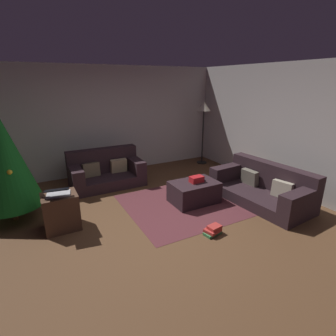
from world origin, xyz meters
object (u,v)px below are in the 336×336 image
(couch_left, at_px, (106,172))
(couch_right, at_px, (263,188))
(christmas_tree, at_px, (3,158))
(tv_remote, at_px, (201,180))
(ottoman, at_px, (194,192))
(laptop, at_px, (58,193))
(book_stack, at_px, (213,230))
(corner_lamp, at_px, (204,111))
(gift_box, at_px, (197,179))
(side_table, at_px, (61,212))

(couch_left, height_order, couch_right, couch_left)
(couch_left, xyz_separation_m, christmas_tree, (-1.81, -0.83, 0.78))
(tv_remote, bearing_deg, ottoman, 155.90)
(couch_right, xyz_separation_m, ottoman, (-1.21, 0.59, -0.07))
(christmas_tree, xyz_separation_m, laptop, (0.66, -0.75, -0.44))
(book_stack, distance_m, corner_lamp, 3.95)
(couch_left, bearing_deg, ottoman, 125.97)
(gift_box, distance_m, side_table, 2.43)
(tv_remote, height_order, book_stack, tv_remote)
(couch_left, xyz_separation_m, laptop, (-1.14, -1.58, 0.34))
(couch_right, relative_size, laptop, 4.18)
(laptop, height_order, book_stack, laptop)
(tv_remote, relative_size, book_stack, 0.55)
(ottoman, bearing_deg, gift_box, -17.28)
(side_table, bearing_deg, corner_lamp, 24.69)
(gift_box, bearing_deg, book_stack, -110.97)
(gift_box, height_order, side_table, side_table)
(christmas_tree, xyz_separation_m, side_table, (0.67, -0.69, -0.79))
(gift_box, relative_size, side_table, 0.44)
(ottoman, height_order, laptop, laptop)
(couch_right, distance_m, tv_remote, 1.21)
(christmas_tree, relative_size, book_stack, 6.78)
(couch_left, xyz_separation_m, corner_lamp, (2.86, 0.32, 1.16))
(book_stack, bearing_deg, couch_right, 17.34)
(laptop, bearing_deg, couch_right, -11.42)
(gift_box, height_order, book_stack, gift_box)
(couch_left, xyz_separation_m, couch_right, (2.45, -2.30, -0.03))
(tv_remote, bearing_deg, corner_lamp, 24.40)
(side_table, height_order, book_stack, side_table)
(couch_right, xyz_separation_m, gift_box, (-1.17, 0.58, 0.19))
(christmas_tree, bearing_deg, laptop, -48.31)
(couch_left, distance_m, ottoman, 2.11)
(laptop, relative_size, book_stack, 1.59)
(couch_left, xyz_separation_m, gift_box, (1.28, -1.72, 0.16))
(laptop, bearing_deg, corner_lamp, 25.34)
(book_stack, relative_size, corner_lamp, 0.17)
(side_table, bearing_deg, tv_remote, -3.89)
(ottoman, xyz_separation_m, laptop, (-2.38, 0.13, 0.44))
(ottoman, relative_size, book_stack, 3.04)
(christmas_tree, height_order, corner_lamp, christmas_tree)
(tv_remote, relative_size, side_table, 0.28)
(laptop, bearing_deg, side_table, 80.76)
(book_stack, bearing_deg, laptop, 148.78)
(couch_left, height_order, gift_box, couch_left)
(couch_right, height_order, corner_lamp, corner_lamp)
(side_table, height_order, corner_lamp, corner_lamp)
(christmas_tree, height_order, laptop, christmas_tree)
(couch_right, bearing_deg, side_table, 73.41)
(corner_lamp, bearing_deg, side_table, -155.31)
(couch_left, distance_m, couch_right, 3.36)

